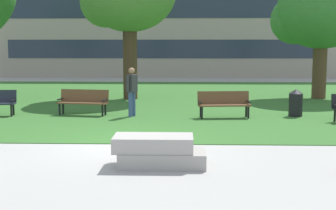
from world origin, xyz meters
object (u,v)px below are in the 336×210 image
at_px(park_bench_far_right, 224,103).
at_px(trash_bin, 296,102).
at_px(person_bystander_near_lawn, 132,89).
at_px(concrete_block_left, 158,151).
at_px(park_bench_near_right, 83,100).

relative_size(park_bench_far_right, trash_bin, 1.92).
height_order(park_bench_far_right, trash_bin, trash_bin).
bearing_deg(person_bystander_near_lawn, trash_bin, 2.38).
relative_size(concrete_block_left, person_bystander_near_lawn, 1.12).
bearing_deg(park_bench_far_right, trash_bin, 9.04).
bearing_deg(park_bench_far_right, person_bystander_near_lawn, 177.03).
bearing_deg(person_bystander_near_lawn, park_bench_near_right, 170.66).
distance_m(concrete_block_left, park_bench_near_right, 7.62).
distance_m(concrete_block_left, person_bystander_near_lawn, 6.83).
height_order(park_bench_far_right, person_bystander_near_lawn, person_bystander_near_lawn).
xyz_separation_m(park_bench_far_right, trash_bin, (2.56, 0.41, -0.04)).
height_order(park_bench_near_right, trash_bin, trash_bin).
distance_m(park_bench_far_right, person_bystander_near_lawn, 3.24).
bearing_deg(concrete_block_left, park_bench_far_right, 73.54).
relative_size(park_bench_near_right, person_bystander_near_lawn, 1.09).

